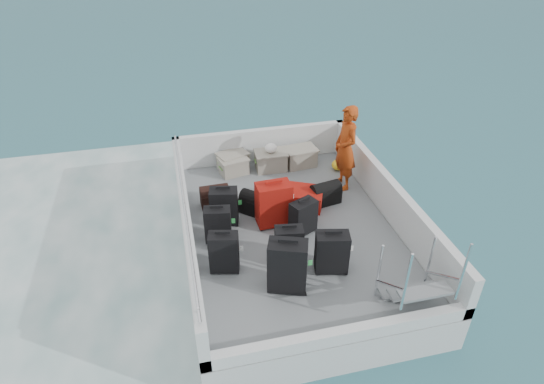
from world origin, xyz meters
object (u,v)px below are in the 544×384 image
Objects in this scene: suitcase_4 at (289,245)px; suitcase_7 at (303,218)px; suitcase_0 at (224,253)px; suitcase_8 at (300,197)px; crate_0 at (233,162)px; crate_3 at (300,157)px; suitcase_2 at (224,207)px; suitcase_1 at (218,225)px; suitcase_5 at (274,204)px; crate_1 at (234,167)px; crate_2 at (271,161)px; suitcase_6 at (332,253)px; passenger at (346,148)px; suitcase_3 at (287,267)px.

suitcase_4 is 1.03× the size of suitcase_7.
suitcase_8 is at bearing 54.18° from suitcase_0.
suitcase_4 is 3.02m from crate_0.
suitcase_8 is 1.32× the size of crate_3.
suitcase_2 is 1.34m from suitcase_7.
suitcase_1 is 0.80× the size of suitcase_5.
suitcase_0 is 2.84m from crate_1.
crate_2 is 1.00× the size of crate_3.
suitcase_2 is at bearing -103.61° from crate_0.
suitcase_1 is at bearing -168.27° from suitcase_5.
suitcase_7 reaches higher than crate_1.
suitcase_7 is 1.09× the size of crate_0.
suitcase_8 is at bearing 75.82° from suitcase_4.
suitcase_2 is 1.66m from crate_1.
suitcase_6 is at bearing -69.88° from suitcase_5.
passenger is (1.19, -0.95, 0.64)m from crate_2.
suitcase_5 is at bearing -66.21° from passenger.
suitcase_2 is 1.43m from suitcase_8.
crate_1 is at bearing 90.54° from suitcase_0.
suitcase_0 is 1.37m from suitcase_5.
suitcase_6 is (1.54, -0.36, 0.00)m from suitcase_0.
crate_0 is (-0.93, 3.33, -0.16)m from suitcase_6.
suitcase_4 reaches higher than crate_2.
crate_0 is 0.34× the size of passenger.
crate_2 is 1.65m from passenger.
suitcase_5 is 0.48× the size of passenger.
suitcase_8 is (0.60, 1.43, -0.15)m from suitcase_4.
suitcase_5 is 1.86m from crate_2.
suitcase_7 is at bearing 65.56° from suitcase_4.
suitcase_6 is (1.36, -1.54, 0.00)m from suitcase_2.
suitcase_1 is 1.03× the size of suitcase_7.
suitcase_5 is 1.84m from passenger.
crate_0 is at bearing 84.50° from suitcase_1.
suitcase_6 reaches higher than suitcase_0.
suitcase_5 reaches higher than crate_3.
crate_1 is (-0.01, -0.19, -0.01)m from crate_0.
suitcase_3 is at bearing -40.96° from passenger.
suitcase_7 is at bearing -71.61° from crate_0.
crate_3 is at bearing 50.07° from suitcase_7.
suitcase_5 is 1.18× the size of suitcase_6.
crate_1 is (0.42, 1.60, -0.17)m from suitcase_2.
passenger is (1.95, -1.14, 0.65)m from crate_0.
crate_3 is at bearing 78.90° from suitcase_4.
crate_2 is (-0.22, 1.38, 0.02)m from suitcase_8.
passenger is (1.58, 1.86, 0.51)m from suitcase_4.
suitcase_8 is at bearing 20.59° from suitcase_2.
suitcase_8 is (1.57, 0.69, -0.15)m from suitcase_1.
crate_0 is at bearing 165.95° from crate_2.
suitcase_1 is 0.94× the size of suitcase_6.
suitcase_6 is 0.41× the size of passenger.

